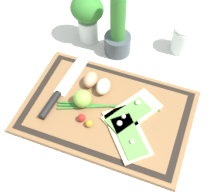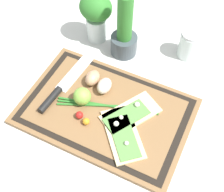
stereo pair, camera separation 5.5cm
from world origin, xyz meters
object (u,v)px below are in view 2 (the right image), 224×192
at_px(pizza_slice_far, 130,114).
at_px(herb_glass, 96,14).
at_px(cherry_tomato_red, 79,115).
at_px(pizza_slice_near, 123,135).
at_px(cherry_tomato_yellow, 86,121).
at_px(lime, 82,96).
at_px(herb_pot, 124,34).
at_px(sauce_jar, 189,46).
at_px(egg_pink, 104,86).
at_px(knife, 60,89).
at_px(egg_brown, 93,78).

height_order(pizza_slice_far, herb_glass, herb_glass).
bearing_deg(cherry_tomato_red, herb_glass, 109.47).
relative_size(pizza_slice_near, herb_glass, 1.05).
distance_m(cherry_tomato_yellow, herb_glass, 0.39).
xyz_separation_m(lime, cherry_tomato_yellow, (0.05, -0.06, -0.02)).
height_order(pizza_slice_near, herb_pot, herb_pot).
bearing_deg(cherry_tomato_red, sauce_jar, 63.01).
relative_size(cherry_tomato_red, cherry_tomato_yellow, 1.11).
bearing_deg(egg_pink, lime, -119.94).
distance_m(knife, cherry_tomato_red, 0.12).
height_order(egg_brown, cherry_tomato_yellow, egg_brown).
xyz_separation_m(egg_pink, herb_pot, (-0.02, 0.20, 0.04)).
bearing_deg(pizza_slice_far, herb_pot, 118.63).
relative_size(pizza_slice_near, pizza_slice_far, 0.99).
bearing_deg(egg_brown, lime, -84.38).
bearing_deg(cherry_tomato_red, cherry_tomato_yellow, -19.60).
bearing_deg(cherry_tomato_yellow, herb_glass, 112.93).
bearing_deg(pizza_slice_near, herb_pot, 114.45).
relative_size(egg_pink, herb_glass, 0.32).
bearing_deg(pizza_slice_near, egg_pink, 134.75).
distance_m(egg_pink, lime, 0.08).
distance_m(egg_pink, herb_glass, 0.27).
distance_m(knife, herb_glass, 0.29).
relative_size(lime, herb_pot, 0.23).
xyz_separation_m(pizza_slice_near, cherry_tomato_yellow, (-0.11, -0.01, 0.01)).
bearing_deg(cherry_tomato_red, knife, 149.56).
height_order(pizza_slice_near, cherry_tomato_yellow, pizza_slice_near).
bearing_deg(herb_glass, egg_brown, -65.73).
bearing_deg(cherry_tomato_red, egg_pink, 80.70).
xyz_separation_m(cherry_tomato_red, sauce_jar, (0.21, 0.40, 0.01)).
relative_size(pizza_slice_near, cherry_tomato_yellow, 9.15).
height_order(cherry_tomato_yellow, herb_glass, herb_glass).
relative_size(pizza_slice_near, knife, 0.62).
height_order(egg_brown, cherry_tomato_red, egg_brown).
height_order(cherry_tomato_red, cherry_tomato_yellow, cherry_tomato_red).
bearing_deg(cherry_tomato_yellow, egg_pink, 93.29).
bearing_deg(egg_pink, sauce_jar, 56.49).
bearing_deg(pizza_slice_far, cherry_tomato_yellow, -141.19).
height_order(knife, egg_pink, egg_pink).
height_order(egg_brown, herb_glass, herb_glass).
height_order(cherry_tomato_yellow, sauce_jar, sauce_jar).
bearing_deg(lime, pizza_slice_near, -18.30).
bearing_deg(herb_glass, egg_pink, -57.09).
bearing_deg(pizza_slice_far, sauce_jar, 77.37).
height_order(pizza_slice_near, knife, pizza_slice_near).
height_order(egg_pink, cherry_tomato_red, egg_pink).
bearing_deg(herb_glass, lime, -70.65).
xyz_separation_m(egg_pink, sauce_jar, (0.19, 0.28, 0.01)).
bearing_deg(knife, cherry_tomato_red, -30.44).
xyz_separation_m(knife, egg_pink, (0.12, 0.06, 0.01)).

